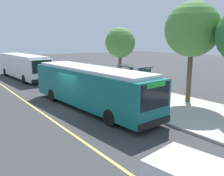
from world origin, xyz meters
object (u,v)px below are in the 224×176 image
object	(u,v)px
transit_bus_second	(23,65)
pedestrian_commuter	(124,85)
route_sign_post	(136,81)
waiting_bench	(135,89)
transit_bus_main	(90,86)

from	to	relation	value
transit_bus_second	pedestrian_commuter	xyz separation A→B (m)	(15.37, 3.79, -0.50)
transit_bus_second	route_sign_post	xyz separation A→B (m)	(18.30, 2.52, 0.34)
waiting_bench	route_sign_post	world-z (taller)	route_sign_post
transit_bus_main	route_sign_post	xyz separation A→B (m)	(1.90, 2.55, 0.34)
transit_bus_main	pedestrian_commuter	bearing A→B (deg)	105.05
pedestrian_commuter	waiting_bench	bearing A→B (deg)	87.69
transit_bus_main	transit_bus_second	world-z (taller)	same
transit_bus_second	waiting_bench	xyz separation A→B (m)	(15.42, 4.96, -0.99)
pedestrian_commuter	route_sign_post	bearing A→B (deg)	-23.52
transit_bus_second	waiting_bench	size ratio (longest dim) A/B	7.60
waiting_bench	transit_bus_second	bearing A→B (deg)	-162.15
pedestrian_commuter	transit_bus_second	bearing A→B (deg)	-166.14
transit_bus_main	transit_bus_second	size ratio (longest dim) A/B	0.99
route_sign_post	pedestrian_commuter	xyz separation A→B (m)	(-2.93, 1.27, -0.84)
waiting_bench	route_sign_post	xyz separation A→B (m)	(2.88, -2.45, 1.32)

